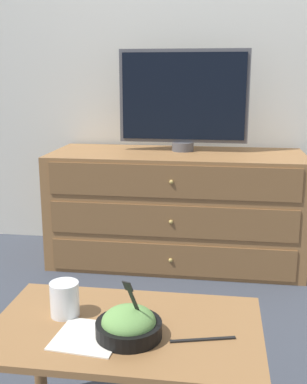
% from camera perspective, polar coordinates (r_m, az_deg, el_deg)
% --- Properties ---
extents(ground_plane, '(12.00, 12.00, 0.00)m').
position_cam_1_polar(ground_plane, '(3.35, 5.64, -6.10)').
color(ground_plane, '#383D47').
extents(wall_back, '(12.00, 0.05, 2.60)m').
position_cam_1_polar(wall_back, '(3.18, 6.24, 16.64)').
color(wall_back, silver).
rests_on(wall_back, ground_plane).
extents(dresser, '(1.51, 0.60, 0.68)m').
position_cam_1_polar(dresser, '(2.95, 2.70, -1.87)').
color(dresser, olive).
rests_on(dresser, ground_plane).
extents(tv, '(0.77, 0.13, 0.60)m').
position_cam_1_polar(tv, '(2.93, 3.58, 11.00)').
color(tv, '#515156').
rests_on(tv, dresser).
extents(coffee_table, '(0.79, 0.48, 0.42)m').
position_cam_1_polar(coffee_table, '(1.49, -3.26, -17.98)').
color(coffee_table, olive).
rests_on(coffee_table, ground_plane).
extents(takeout_bowl, '(0.19, 0.19, 0.19)m').
position_cam_1_polar(takeout_bowl, '(1.39, -2.95, -15.48)').
color(takeout_bowl, black).
rests_on(takeout_bowl, coffee_table).
extents(drink_cup, '(0.09, 0.09, 0.11)m').
position_cam_1_polar(drink_cup, '(1.51, -10.47, -12.59)').
color(drink_cup, '#9E6638').
rests_on(drink_cup, coffee_table).
extents(napkin, '(0.20, 0.20, 0.00)m').
position_cam_1_polar(napkin, '(1.41, -7.75, -16.62)').
color(napkin, silver).
rests_on(napkin, coffee_table).
extents(knife, '(0.18, 0.06, 0.01)m').
position_cam_1_polar(knife, '(1.39, 5.87, -17.00)').
color(knife, black).
rests_on(knife, coffee_table).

